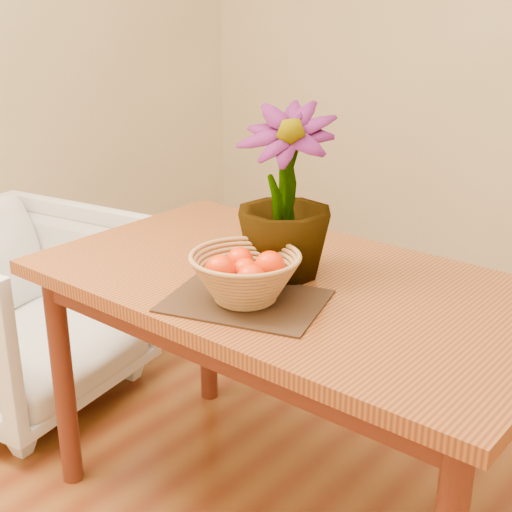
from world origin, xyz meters
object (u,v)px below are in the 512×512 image
Objects in this scene: wicker_basket at (245,279)px; potted_plant at (285,193)px; armchair at (18,302)px; table at (292,309)px.

potted_plant is (-0.04, 0.20, 0.17)m from wicker_basket.
wicker_basket is at bearing -100.61° from potted_plant.
armchair is at bearing 164.86° from potted_plant.
table is at bearing -94.47° from armchair.
potted_plant is (-0.04, 0.01, 0.31)m from table.
armchair reaches higher than table.
table is 1.21m from armchair.
wicker_basket is (-0.00, -0.20, 0.15)m from table.
potted_plant reaches higher than armchair.
table is 5.15× the size of wicker_basket.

